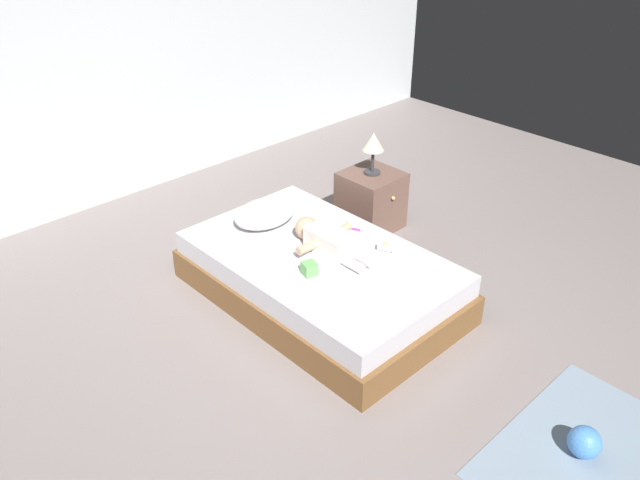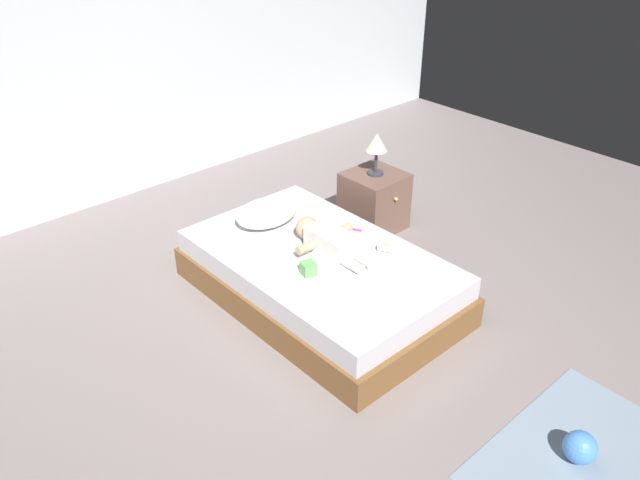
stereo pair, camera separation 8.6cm
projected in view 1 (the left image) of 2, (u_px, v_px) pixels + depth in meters
The scene contains 12 objects.
ground_plane at pixel (362, 369), 3.69m from camera, with size 8.00×8.00×0.00m, color gray.
wall_behind_bed at pixel (79, 32), 4.83m from camera, with size 8.00×0.12×2.80m, color silver.
bed at pixel (320, 277), 4.19m from camera, with size 1.10×1.81×0.36m.
pillow at pixel (265, 213), 4.40m from camera, with size 0.46×0.35×0.15m.
baby at pixel (326, 240), 4.11m from camera, with size 0.46×0.62×0.15m.
toothbrush at pixel (349, 228), 4.37m from camera, with size 0.07×0.15×0.02m.
nightstand at pixel (371, 200), 5.00m from camera, with size 0.42×0.45×0.46m.
lamp at pixel (373, 144), 4.76m from camera, with size 0.16×0.16×0.33m.
rug at pixel (594, 459), 3.13m from camera, with size 1.13×0.83×0.01m.
toy_ball at pixel (585, 442), 3.11m from camera, with size 0.16×0.16×0.16m, color #4A8BE1.
toy_block at pixel (309, 269), 3.87m from camera, with size 0.10×0.10×0.08m.
baby_bottle at pixel (386, 247), 4.11m from camera, with size 0.09×0.11×0.07m.
Camera 1 is at (-2.10, -1.85, 2.53)m, focal length 35.88 mm.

